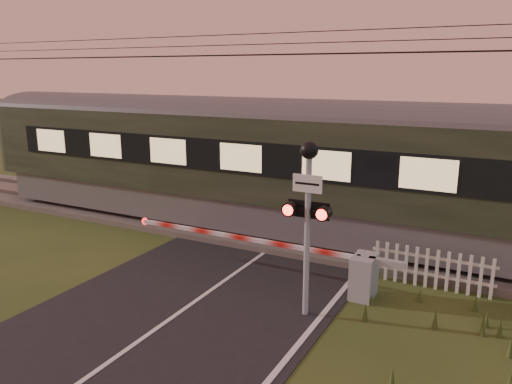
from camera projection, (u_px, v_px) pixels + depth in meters
The scene contains 7 objects.
ground at pixel (156, 330), 9.96m from camera, with size 160.00×160.00×0.00m, color #283F18.
road at pixel (149, 335), 9.75m from camera, with size 6.00×140.00×0.03m.
track_bed at pixel (288, 235), 15.55m from camera, with size 140.00×3.40×0.39m.
overhead_wires at pixel (291, 46), 14.21m from camera, with size 120.00×0.62×0.62m.
boom_gate at pixel (346, 270), 11.48m from camera, with size 7.29×0.77×1.02m.
crossing_signal at pixel (308, 198), 9.99m from camera, with size 0.94×0.37×3.71m.
picket_fence at pixel (432, 269), 11.78m from camera, with size 2.85×0.08×0.97m.
Camera 1 is at (5.94, -7.09, 5.04)m, focal length 35.00 mm.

